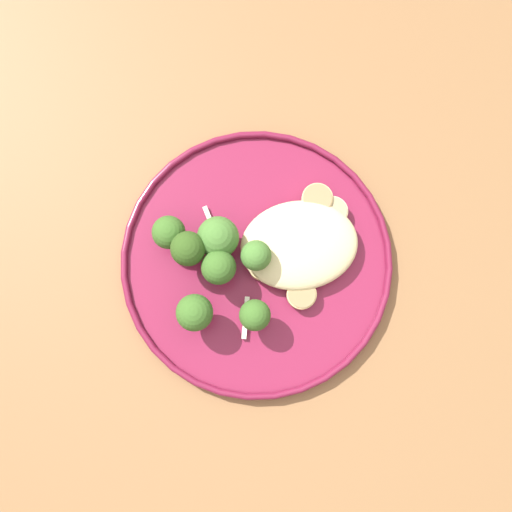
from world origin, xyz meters
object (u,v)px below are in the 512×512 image
dinner_plate (256,258)px  broccoli_floret_split_head (195,313)px  seared_scallop_half_hidden (301,295)px  broccoli_floret_front_edge (256,254)px  seared_scallop_left_edge (332,212)px  seared_scallop_tilted_round (317,200)px  seared_scallop_right_edge (261,268)px  seared_scallop_large_seared (291,240)px  broccoli_floret_rear_charred (219,267)px  broccoli_floret_center_pile (255,315)px  broccoli_floret_near_rim (188,249)px  seared_scallop_tiny_bay (329,258)px  broccoli_floret_small_sprig (169,233)px  seared_scallop_front_small (315,242)px  broccoli_floret_left_leaning (218,238)px

dinner_plate → broccoli_floret_split_head: broccoli_floret_split_head is taller
seared_scallop_half_hidden → broccoli_floret_front_edge: 0.07m
broccoli_floret_front_edge → seared_scallop_left_edge: bearing=-156.3°
dinner_plate → broccoli_floret_front_edge: bearing=75.8°
seared_scallop_tilted_round → seared_scallop_right_edge: size_ratio=1.32×
broccoli_floret_split_head → seared_scallop_large_seared: bearing=-149.0°
broccoli_floret_split_head → broccoli_floret_front_edge: broccoli_floret_split_head is taller
broccoli_floret_front_edge → broccoli_floret_rear_charred: bearing=12.7°
seared_scallop_half_hidden → broccoli_floret_center_pile: bearing=17.8°
seared_scallop_large_seared → broccoli_floret_near_rim: size_ratio=0.59×
broccoli_floret_split_head → broccoli_floret_front_edge: 0.09m
seared_scallop_tilted_round → broccoli_floret_rear_charred: bearing=29.2°
broccoli_floret_center_pile → broccoli_floret_near_rim: bearing=-52.0°
seared_scallop_large_seared → dinner_plate: bearing=16.8°
seared_scallop_tiny_bay → broccoli_floret_center_pile: size_ratio=0.64×
seared_scallop_tiny_bay → broccoli_floret_small_sprig: broccoli_floret_small_sprig is taller
seared_scallop_tiny_bay → seared_scallop_large_seared: (0.04, -0.02, -0.00)m
seared_scallop_front_small → seared_scallop_large_seared: bearing=-12.2°
broccoli_floret_rear_charred → broccoli_floret_split_head: 0.05m
seared_scallop_front_small → broccoli_floret_left_leaning: (0.10, -0.01, 0.02)m
seared_scallop_tilted_round → seared_scallop_left_edge: seared_scallop_tilted_round is taller
seared_scallop_tiny_bay → seared_scallop_right_edge: size_ratio=1.28×
seared_scallop_tiny_bay → broccoli_floret_split_head: size_ratio=0.56×
dinner_plate → broccoli_floret_front_edge: (0.00, 0.00, 0.04)m
seared_scallop_left_edge → broccoli_floret_left_leaning: bearing=7.4°
broccoli_floret_small_sprig → broccoli_floret_center_pile: size_ratio=0.93×
seared_scallop_half_hidden → seared_scallop_tiny_bay: bearing=-134.9°
broccoli_floret_near_rim → broccoli_floret_small_sprig: bearing=-49.2°
seared_scallop_large_seared → broccoli_floret_left_leaning: bearing=-6.5°
seared_scallop_large_seared → seared_scallop_left_edge: (-0.05, -0.02, -0.00)m
seared_scallop_tiny_bay → seared_scallop_right_edge: (0.07, 0.00, -0.00)m
broccoli_floret_small_sprig → broccoli_floret_left_leaning: (-0.05, 0.01, 0.00)m
broccoli_floret_small_sprig → broccoli_floret_left_leaning: size_ratio=0.86×
seared_scallop_front_small → seared_scallop_tiny_bay: bearing=122.4°
seared_scallop_tiny_bay → seared_scallop_front_small: (0.01, -0.02, -0.00)m
seared_scallop_half_hidden → seared_scallop_front_small: (-0.02, -0.05, 0.00)m
seared_scallop_tiny_bay → seared_scallop_left_edge: 0.05m
seared_scallop_tiny_bay → seared_scallop_front_small: bearing=-57.6°
seared_scallop_left_edge → broccoli_floret_rear_charred: (0.13, 0.05, 0.02)m
seared_scallop_left_edge → seared_scallop_front_small: (0.02, 0.03, -0.00)m
seared_scallop_front_small → broccoli_floret_small_sprig: size_ratio=0.74×
seared_scallop_left_edge → broccoli_floret_rear_charred: bearing=20.5°
dinner_plate → broccoli_floret_split_head: 0.09m
seared_scallop_tilted_round → broccoli_floret_rear_charred: size_ratio=0.62×
seared_scallop_half_hidden → broccoli_floret_small_sprig: 0.15m
broccoli_floret_split_head → broccoli_floret_center_pile: (-0.06, 0.01, -0.00)m
seared_scallop_left_edge → broccoli_floret_front_edge: size_ratio=0.61×
seared_scallop_tilted_round → broccoli_floret_small_sprig: size_ratio=0.71×
broccoli_floret_center_pile → broccoli_floret_front_edge: broccoli_floret_front_edge is taller
broccoli_floret_front_edge → seared_scallop_tilted_round: bearing=-143.7°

